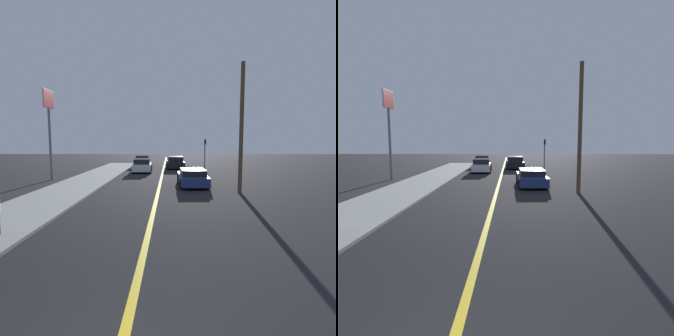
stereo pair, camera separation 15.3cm
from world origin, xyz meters
TOP-DOWN VIEW (x-y plane):
  - road_center_line at (0.00, 18.00)m, footprint 0.20×60.00m
  - sidewalk_left at (-5.64, 16.50)m, footprint 3.60×33.00m
  - car_near_right_lane at (2.30, 15.53)m, footprint 2.08×4.17m
  - car_ahead_center at (-2.06, 23.67)m, footprint 2.03×3.99m
  - car_far_distant at (1.32, 27.03)m, footprint 2.13×3.97m
  - car_parked_left_lot at (-2.67, 29.76)m, footprint 1.97×4.28m
  - traffic_light at (4.42, 25.19)m, footprint 0.18×0.40m
  - roadside_sign at (-8.83, 18.28)m, footprint 0.20×1.80m
  - utility_pole at (4.94, 12.99)m, footprint 0.24×0.24m

SIDE VIEW (x-z plane):
  - road_center_line at x=0.00m, z-range 0.00..0.01m
  - sidewalk_left at x=-5.64m, z-range 0.00..0.12m
  - car_near_right_lane at x=2.30m, z-range -0.01..1.18m
  - car_parked_left_lot at x=-2.67m, z-range -0.02..1.32m
  - car_ahead_center at x=-2.06m, z-range -0.02..1.32m
  - car_far_distant at x=1.32m, z-range -0.03..1.35m
  - traffic_light at x=4.42m, z-range 0.42..3.72m
  - utility_pole at x=4.94m, z-range 0.00..7.65m
  - roadside_sign at x=-8.83m, z-range 1.71..8.83m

